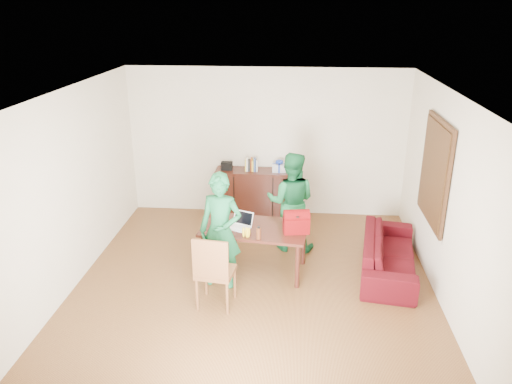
# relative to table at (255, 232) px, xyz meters

# --- Properties ---
(room) EXTENTS (5.20, 5.70, 2.90)m
(room) POSITION_rel_table_xyz_m (0.03, -0.38, 0.69)
(room) COLOR #421F10
(room) RESTS_ON ground
(table) EXTENTS (1.60, 1.03, 0.71)m
(table) POSITION_rel_table_xyz_m (0.00, 0.00, 0.00)
(table) COLOR black
(table) RESTS_ON ground
(chair) EXTENTS (0.52, 0.50, 1.03)m
(chair) POSITION_rel_table_xyz_m (-0.43, -0.94, -0.32)
(chair) COLOR brown
(chair) RESTS_ON ground
(person_near) EXTENTS (0.66, 0.50, 1.64)m
(person_near) POSITION_rel_table_xyz_m (-0.43, -0.41, 0.20)
(person_near) COLOR #156035
(person_near) RESTS_ON ground
(person_far) EXTENTS (0.84, 0.68, 1.61)m
(person_far) POSITION_rel_table_xyz_m (0.50, 0.78, 0.18)
(person_far) COLOR #166433
(person_far) RESTS_ON ground
(laptop) EXTENTS (0.37, 0.32, 0.22)m
(laptop) POSITION_rel_table_xyz_m (-0.23, -0.07, 0.13)
(laptop) COLOR white
(laptop) RESTS_ON table
(bananas) EXTENTS (0.16, 0.10, 0.06)m
(bananas) POSITION_rel_table_xyz_m (-0.09, -0.33, 0.11)
(bananas) COLOR gold
(bananas) RESTS_ON table
(bottle) EXTENTS (0.08, 0.08, 0.19)m
(bottle) POSITION_rel_table_xyz_m (0.08, -0.38, 0.18)
(bottle) COLOR #542713
(bottle) RESTS_ON table
(red_bag) EXTENTS (0.39, 0.26, 0.26)m
(red_bag) POSITION_rel_table_xyz_m (0.59, -0.11, 0.22)
(red_bag) COLOR #6B0709
(red_bag) RESTS_ON table
(sofa) EXTENTS (1.02, 2.00, 0.56)m
(sofa) POSITION_rel_table_xyz_m (1.97, 0.16, -0.34)
(sofa) COLOR #400814
(sofa) RESTS_ON ground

